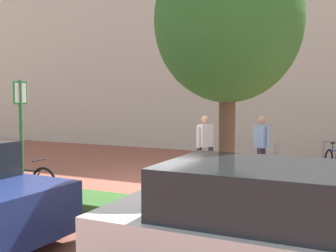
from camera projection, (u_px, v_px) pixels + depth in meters
ground_plane at (143, 183)px, 10.86m from camera, size 60.00×60.00×0.00m
building_facade at (228, 28)px, 16.92m from camera, size 28.00×1.20×10.00m
planter_strip at (90, 201)px, 8.77m from camera, size 7.00×1.10×0.16m
tree_sidewalk at (228, 22)px, 7.08m from camera, size 2.51×2.51×4.91m
parking_sign_post at (21, 121)px, 9.45m from camera, size 0.08×0.36×2.61m
bike_at_sign at (26, 179)px, 9.70m from camera, size 1.68×0.42×0.86m
bollard_steel at (277, 158)px, 12.17m from camera, size 0.16×0.16×0.90m
person_shirt_white at (205, 142)px, 11.62m from camera, size 0.47×0.55×1.72m
person_casual_tan at (261, 143)px, 11.48m from camera, size 0.52×0.48×1.72m
car_white_hatch at (291, 241)px, 4.41m from camera, size 4.31×2.03×1.54m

